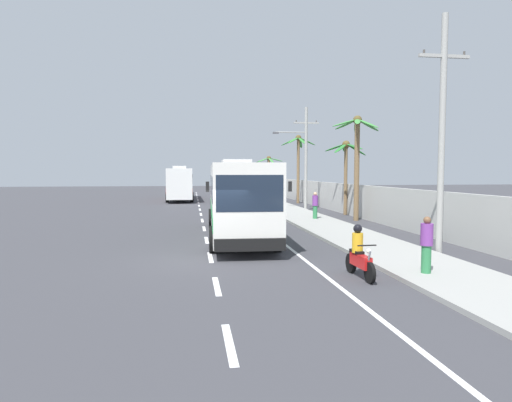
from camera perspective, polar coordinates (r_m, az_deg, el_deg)
The scene contains 17 objects.
ground_plane at distance 15.94m, azimuth -5.87°, elevation -7.50°, with size 160.00×160.00×0.00m, color #3A3A3F.
sidewalk_kerb at distance 26.86m, azimuth 7.85°, elevation -2.73°, with size 3.20×90.00×0.14m, color #999993.
lane_markings at distance 30.74m, azimuth -3.20°, elevation -1.99°, with size 3.44×71.15×0.01m.
boundary_wall at distance 31.75m, azimuth 12.45°, elevation 0.11°, with size 0.24×60.00×2.22m, color #B2B2AD.
coach_bus_foreground at distance 21.23m, azimuth -2.34°, elevation 0.62°, with size 3.29×12.24×3.72m.
coach_bus_far_lane at distance 48.62m, azimuth -9.83°, elevation 2.38°, with size 3.03×12.01×3.70m.
motorcycle_beside_bus at distance 13.45m, azimuth 13.21°, elevation -6.93°, with size 0.56×1.96×1.57m.
motorcycle_trailing at distance 29.61m, azimuth 1.42°, elevation -0.92°, with size 0.56×1.96×1.65m.
pedestrian_near_kerb at distance 38.07m, azimuth 1.80°, elevation 0.65°, with size 0.36×0.36×1.66m.
pedestrian_midwalk at distance 13.94m, azimuth 21.20°, elevation -5.16°, with size 0.36×0.36×1.67m.
pedestrian_far_walk at distance 28.14m, azimuth 7.66°, elevation -0.48°, with size 0.36×0.36×1.69m.
utility_pole_nearest at distance 18.05m, azimuth 22.93°, elevation 8.32°, with size 2.00×0.24×8.94m.
utility_pole_mid at distance 35.44m, azimuth 6.30°, elevation 5.89°, with size 3.70×0.24×8.20m.
palm_nearest at distance 32.38m, azimuth 11.56°, elevation 5.41°, with size 2.91×3.33×5.33m.
palm_second at distance 28.66m, azimuth 12.92°, elevation 6.71°, with size 3.24×3.10×6.63m.
palm_third at distance 55.32m, azimuth 1.64°, elevation 4.29°, with size 3.36×3.37×5.06m.
palm_fourth at distance 43.48m, azimuth 5.50°, elevation 6.04°, with size 3.45×3.39×6.68m.
Camera 1 is at (-0.65, -15.62, 3.14)m, focal length 30.92 mm.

